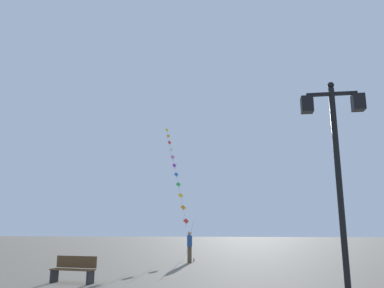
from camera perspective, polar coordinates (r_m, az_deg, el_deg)
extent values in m
plane|color=#756B5B|center=(21.67, 7.79, -17.35)|extent=(160.00, 160.00, 0.00)
cylinder|color=black|center=(9.52, 21.30, -6.99)|extent=(0.14, 0.14, 5.20)
sphere|color=black|center=(10.10, 20.07, 8.28)|extent=(0.16, 0.16, 0.16)
cube|color=black|center=(10.03, 20.17, 7.05)|extent=(1.20, 0.08, 0.08)
cube|color=black|center=(9.84, 16.84, 5.64)|extent=(0.28, 0.28, 0.40)
cube|color=beige|center=(9.84, 16.84, 5.64)|extent=(0.19, 0.19, 0.30)
cube|color=black|center=(10.09, 23.64, 5.72)|extent=(0.28, 0.28, 0.40)
cube|color=beige|center=(10.09, 23.64, 5.72)|extent=(0.19, 0.19, 0.30)
cylinder|color=brown|center=(22.84, 0.29, -16.99)|extent=(0.06, 0.06, 0.18)
cylinder|color=silver|center=(24.21, -0.35, -13.96)|extent=(0.93, 2.77, 2.19)
cylinder|color=silver|center=(26.28, -1.12, -10.46)|extent=(0.42, 1.23, 0.97)
cylinder|color=silver|center=(27.59, -1.52, -8.57)|extent=(0.42, 1.23, 0.97)
cylinder|color=silver|center=(28.93, -1.89, -6.86)|extent=(0.42, 1.23, 0.97)
cylinder|color=silver|center=(30.30, -2.22, -5.31)|extent=(0.42, 1.23, 0.97)
cylinder|color=silver|center=(31.69, -2.52, -3.89)|extent=(0.42, 1.23, 0.97)
cylinder|color=silver|center=(33.09, -2.79, -2.58)|extent=(0.42, 1.23, 0.97)
cylinder|color=silver|center=(34.52, -3.04, -1.39)|extent=(0.42, 1.23, 0.97)
cylinder|color=silver|center=(35.95, -3.27, -0.29)|extent=(0.42, 1.23, 0.97)
cylinder|color=silver|center=(37.40, -3.49, 0.73)|extent=(0.42, 1.23, 0.97)
cylinder|color=silver|center=(38.86, -3.68, 1.66)|extent=(0.42, 1.23, 0.97)
cube|color=red|center=(25.64, -0.90, -11.47)|extent=(0.36, 0.11, 0.37)
cylinder|color=red|center=(25.63, -0.90, -12.03)|extent=(0.02, 0.03, 0.22)
cube|color=orange|center=(26.93, -1.32, -9.49)|extent=(0.35, 0.16, 0.37)
cylinder|color=orange|center=(26.92, -1.33, -10.00)|extent=(0.02, 0.03, 0.20)
cube|color=yellow|center=(28.26, -1.71, -7.70)|extent=(0.37, 0.08, 0.37)
cylinder|color=yellow|center=(28.24, -1.71, -8.19)|extent=(0.02, 0.03, 0.21)
cube|color=green|center=(29.62, -2.06, -6.07)|extent=(0.37, 0.10, 0.37)
cylinder|color=green|center=(29.59, -2.06, -6.55)|extent=(0.02, 0.02, 0.22)
cube|color=blue|center=(30.99, -2.37, -4.58)|extent=(0.34, 0.18, 0.37)
cylinder|color=blue|center=(30.96, -2.38, -5.02)|extent=(0.02, 0.03, 0.19)
cube|color=purple|center=(32.39, -2.66, -3.22)|extent=(0.34, 0.17, 0.37)
cylinder|color=purple|center=(32.35, -2.66, -3.65)|extent=(0.03, 0.05, 0.20)
cube|color=pink|center=(33.80, -2.92, -1.97)|extent=(0.37, 0.08, 0.37)
cylinder|color=pink|center=(33.76, -2.92, -2.40)|extent=(0.02, 0.03, 0.23)
cube|color=white|center=(35.23, -3.16, -0.83)|extent=(0.36, 0.12, 0.37)
cylinder|color=white|center=(35.18, -3.17, -1.25)|extent=(0.03, 0.04, 0.24)
cube|color=red|center=(36.68, -3.38, 0.23)|extent=(0.35, 0.16, 0.37)
cylinder|color=red|center=(36.62, -3.39, -0.14)|extent=(0.02, 0.03, 0.20)
cube|color=orange|center=(38.13, -3.59, 1.20)|extent=(0.37, 0.09, 0.37)
cylinder|color=orange|center=(38.07, -3.59, 0.84)|extent=(0.02, 0.02, 0.21)
cube|color=yellow|center=(39.60, -3.78, 2.11)|extent=(0.37, 0.07, 0.37)
cylinder|color=yellow|center=(39.54, -3.78, 1.78)|extent=(0.02, 0.02, 0.18)
cube|color=brown|center=(21.95, -0.38, -16.22)|extent=(0.28, 0.34, 0.90)
cube|color=#264C8C|center=(21.92, -0.37, -14.31)|extent=(0.34, 0.43, 0.60)
sphere|color=tan|center=(21.91, -0.37, -13.22)|extent=(0.22, 0.22, 0.22)
cylinder|color=#264C8C|center=(22.14, -0.45, -13.86)|extent=(0.19, 0.40, 0.50)
cube|color=brown|center=(14.38, -17.48, -17.51)|extent=(1.65, 0.67, 0.04)
cube|color=brown|center=(14.53, -16.92, -16.54)|extent=(1.59, 0.30, 0.40)
cube|color=#262628|center=(14.81, -19.94, -18.06)|extent=(0.14, 0.39, 0.45)
cube|color=#262628|center=(14.01, -14.99, -18.73)|extent=(0.14, 0.39, 0.45)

